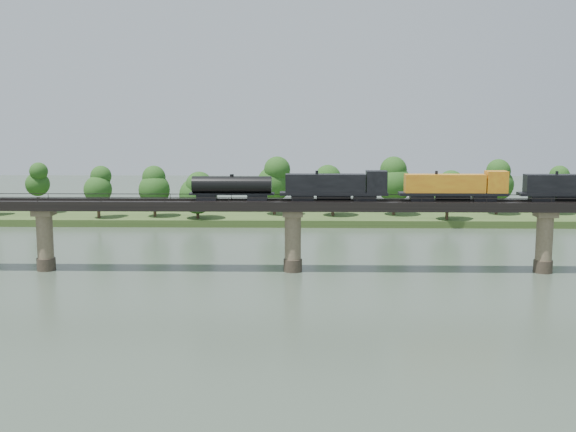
{
  "coord_description": "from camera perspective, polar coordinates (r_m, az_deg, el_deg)",
  "views": [
    {
      "loc": [
        1.56,
        -83.57,
        25.77
      ],
      "look_at": [
        -0.78,
        30.0,
        9.0
      ],
      "focal_mm": 45.0,
      "sensor_mm": 36.0,
      "label": 1
    }
  ],
  "objects": [
    {
      "name": "ground",
      "position": [
        87.47,
        0.11,
        -8.74
      ],
      "size": [
        400.0,
        400.0,
        0.0
      ],
      "primitive_type": "plane",
      "color": "#354436",
      "rests_on": "ground"
    },
    {
      "name": "far_bank",
      "position": [
        170.42,
        0.64,
        -0.03
      ],
      "size": [
        300.0,
        24.0,
        1.6
      ],
      "primitive_type": "cube",
      "color": "#334C1E",
      "rests_on": "ground"
    },
    {
      "name": "bridge",
      "position": [
        115.39,
        0.39,
        -1.74
      ],
      "size": [
        236.0,
        30.0,
        11.5
      ],
      "color": "#473A2D",
      "rests_on": "ground"
    },
    {
      "name": "bridge_superstructure",
      "position": [
        114.44,
        0.39,
        1.38
      ],
      "size": [
        220.0,
        4.9,
        0.75
      ],
      "color": "black",
      "rests_on": "bridge"
    },
    {
      "name": "far_treeline",
      "position": [
        165.26,
        -2.22,
        2.51
      ],
      "size": [
        289.06,
        17.54,
        13.6
      ],
      "color": "#382619",
      "rests_on": "far_bank"
    },
    {
      "name": "freight_train",
      "position": [
        115.56,
        9.94,
        2.31
      ],
      "size": [
        69.03,
        2.69,
        4.75
      ],
      "color": "black",
      "rests_on": "bridge"
    }
  ]
}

